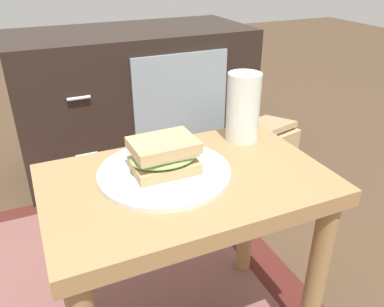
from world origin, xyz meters
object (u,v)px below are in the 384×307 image
at_px(tv_cabinet, 136,99).
at_px(beer_glass, 243,108).
at_px(sandwich_front, 164,155).
at_px(paper_bag, 258,163).
at_px(plate, 164,172).

bearing_deg(tv_cabinet, beer_glass, -88.81).
bearing_deg(sandwich_front, paper_bag, 39.36).
distance_m(plate, paper_bag, 0.75).
bearing_deg(beer_glass, plate, -160.04).
distance_m(tv_cabinet, beer_glass, 0.87).
relative_size(tv_cabinet, beer_glass, 6.04).
height_order(plate, paper_bag, plate).
height_order(tv_cabinet, paper_bag, tv_cabinet).
relative_size(plate, paper_bag, 0.84).
height_order(plate, sandwich_front, sandwich_front).
bearing_deg(tv_cabinet, sandwich_front, -102.75).
height_order(sandwich_front, paper_bag, sandwich_front).
relative_size(plate, sandwich_front, 1.95).
distance_m(plate, beer_glass, 0.25).
relative_size(tv_cabinet, plate, 3.61).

